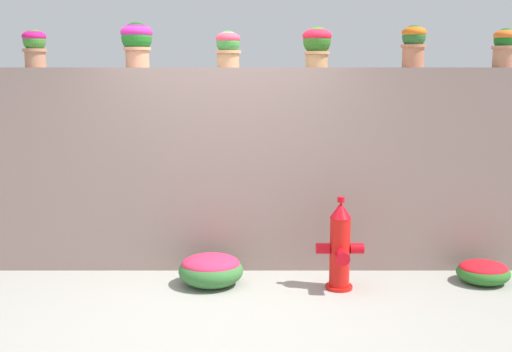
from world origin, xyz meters
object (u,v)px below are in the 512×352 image
potted_plant_1 (32,45)px  potted_plant_5 (411,43)px  fire_hydrant (337,248)px  potted_plant_6 (502,45)px  flower_bush_right (208,269)px  potted_plant_4 (314,43)px  potted_plant_3 (225,47)px  potted_plant_2 (134,40)px  flower_bush_left (481,271)px

potted_plant_1 → potted_plant_5: size_ratio=0.89×
fire_hydrant → potted_plant_6: bearing=22.9°
potted_plant_5 → fire_hydrant: bearing=-137.6°
potted_plant_5 → flower_bush_right: size_ratio=0.67×
potted_plant_4 → potted_plant_6: size_ratio=1.03×
potted_plant_1 → potted_plant_3: bearing=0.7°
potted_plant_1 → flower_bush_right: size_ratio=0.60×
potted_plant_1 → potted_plant_4: potted_plant_4 is taller
potted_plant_6 → flower_bush_right: bearing=-168.0°
potted_plant_4 → flower_bush_right: potted_plant_4 is taller
potted_plant_2 → potted_plant_5: bearing=-0.1°
potted_plant_4 → flower_bush_right: (-1.05, -0.59, -2.17)m
potted_plant_6 → fire_hydrant: (-1.73, -0.73, -1.91)m
potted_plant_3 → potted_plant_6: (2.81, 0.04, 0.02)m
potted_plant_2 → potted_plant_5: 2.80m
potted_plant_1 → potted_plant_3: size_ratio=1.04×
potted_plant_1 → flower_bush_left: (4.46, -0.50, -2.20)m
potted_plant_3 → flower_bush_right: size_ratio=0.58×
potted_plant_5 → flower_bush_left: size_ratio=0.82×
potted_plant_2 → flower_bush_left: potted_plant_2 is taller
flower_bush_right → potted_plant_2: bearing=140.6°
potted_plant_2 → flower_bush_right: bearing=-39.4°
potted_plant_1 → potted_plant_3: 1.94m
potted_plant_2 → flower_bush_left: 4.15m
potted_plant_2 → flower_bush_right: (0.77, -0.63, -2.20)m
potted_plant_1 → flower_bush_right: 2.85m
potted_plant_2 → fire_hydrant: 2.90m
potted_plant_6 → potted_plant_4: bearing=-179.0°
potted_plant_3 → flower_bush_right: potted_plant_3 is taller
potted_plant_1 → fire_hydrant: 3.63m
flower_bush_right → fire_hydrant: bearing=-4.7°
flower_bush_right → potted_plant_3: bearing=74.9°
potted_plant_4 → fire_hydrant: size_ratio=0.45×
potted_plant_1 → potted_plant_4: 2.83m
flower_bush_right → flower_bush_left: bearing=1.3°
potted_plant_2 → potted_plant_3: potted_plant_2 is taller
potted_plant_4 → potted_plant_1: bearing=-179.3°
potted_plant_1 → flower_bush_right: bearing=-17.5°
potted_plant_1 → flower_bush_right: potted_plant_1 is taller
fire_hydrant → flower_bush_left: (1.44, 0.16, -0.29)m
potted_plant_1 → potted_plant_4: size_ratio=0.93×
potted_plant_2 → potted_plant_6: bearing=-0.0°
potted_plant_2 → fire_hydrant: potted_plant_2 is taller
potted_plant_4 → flower_bush_left: potted_plant_4 is taller
potted_plant_6 → fire_hydrant: potted_plant_6 is taller
potted_plant_3 → potted_plant_6: size_ratio=0.93×
potted_plant_4 → flower_bush_right: 2.48m
potted_plant_5 → potted_plant_3: bearing=-178.7°
potted_plant_3 → potted_plant_5: bearing=1.3°
potted_plant_3 → flower_bush_right: (-0.16, -0.58, -2.14)m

